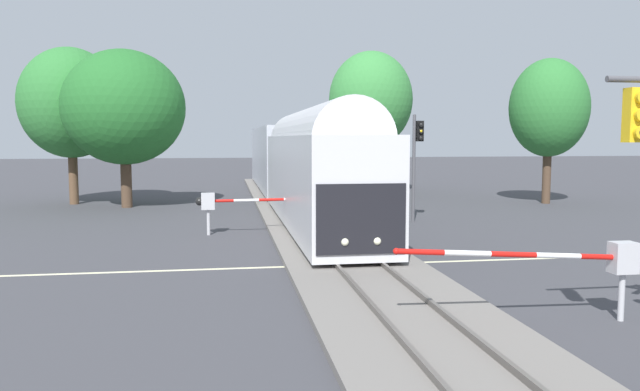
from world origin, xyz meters
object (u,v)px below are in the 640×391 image
Objects in this scene: oak_behind_train at (124,108)px; elm_centre_background at (371,100)px; commuter_train at (293,160)px; crossing_gate_far at (224,202)px; pine_left_background at (71,103)px; maple_right_background at (549,108)px; traffic_signal_far_side at (417,150)px; crossing_gate_near at (597,259)px.

elm_centre_background is at bearing 22.02° from oak_behind_train.
commuter_train is 11.08m from crossing_gate_far.
oak_behind_train reaches higher than crossing_gate_far.
pine_left_background is at bearing 124.17° from crossing_gate_far.
pine_left_background is at bearing 171.97° from maple_right_background.
pine_left_background is at bearing -167.99° from elm_centre_background.
oak_behind_train is at bearing 149.99° from traffic_signal_far_side.
crossing_gate_far is 22.74m from maple_right_background.
maple_right_background is 25.93m from oak_behind_train.
maple_right_background is 0.87× the size of elm_centre_background.
oak_behind_train is (-13.96, 25.18, 4.48)m from crossing_gate_near.
commuter_train is 16.34m from maple_right_background.
elm_centre_background is at bearing 59.21° from crossing_gate_far.
pine_left_background is (-13.40, 3.52, 3.47)m from commuter_train.
crossing_gate_near is at bearing -59.39° from crossing_gate_far.
crossing_gate_far is 17.28m from pine_left_background.
crossing_gate_near is at bearing -93.90° from traffic_signal_far_side.
commuter_train is 14.28m from pine_left_background.
commuter_train is at bearing -6.43° from oak_behind_train.
crossing_gate_near is at bearing -60.99° from oak_behind_train.
crossing_gate_near is 16.64m from traffic_signal_far_side.
elm_centre_background is 1.13× the size of oak_behind_train.
crossing_gate_far is at bearing 120.61° from crossing_gate_near.
elm_centre_background is (20.02, 4.26, 0.65)m from pine_left_background.
crossing_gate_far is 0.57× the size of elm_centre_background.
commuter_train is at bearing 177.73° from maple_right_background.
crossing_gate_near is (4.11, -24.07, -1.37)m from commuter_train.
traffic_signal_far_side is 21.88m from pine_left_background.
oak_behind_train reaches higher than traffic_signal_far_side.
pine_left_background is 1.07× the size of maple_right_background.
crossing_gate_far is 21.64m from elm_centre_background.
pine_left_background is at bearing 149.18° from traffic_signal_far_side.
crossing_gate_near is 33.03m from pine_left_background.
commuter_train is 6.85× the size of crossing_gate_near.
crossing_gate_far is at bearing -55.83° from pine_left_background.
maple_right_background is at bearing -8.03° from pine_left_background.
pine_left_background is (-9.31, 13.72, 4.87)m from crossing_gate_far.
elm_centre_background is at bearing 49.58° from commuter_train.
elm_centre_background is (1.38, 15.38, 3.39)m from traffic_signal_far_side.
pine_left_background reaches higher than oak_behind_train.
commuter_train is 24.46m from crossing_gate_near.
commuter_train reaches higher than crossing_gate_far.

